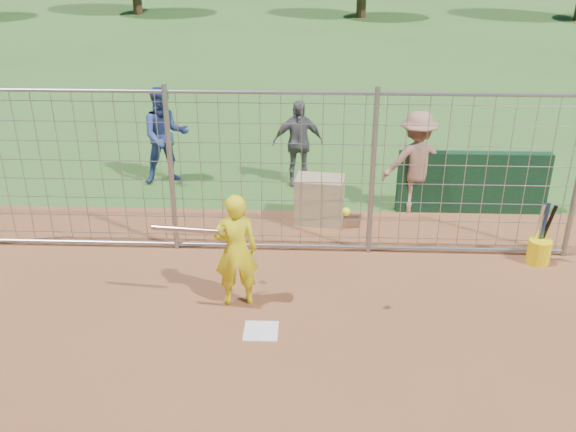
{
  "coord_description": "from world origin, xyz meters",
  "views": [
    {
      "loc": [
        0.61,
        -6.88,
        4.72
      ],
      "look_at": [
        0.3,
        0.8,
        1.15
      ],
      "focal_mm": 40.0,
      "sensor_mm": 36.0,
      "label": 1
    }
  ],
  "objects_px": {
    "bystander_b": "(298,143)",
    "bystander_c": "(416,162)",
    "bucket_with_bats": "(539,248)",
    "batter": "(236,250)",
    "equipment_bin": "(320,200)",
    "bystander_a": "(165,136)"
  },
  "relations": [
    {
      "from": "bystander_a",
      "to": "bystander_c",
      "type": "relative_size",
      "value": 1.04
    },
    {
      "from": "batter",
      "to": "bystander_b",
      "type": "height_order",
      "value": "bystander_b"
    },
    {
      "from": "bystander_b",
      "to": "bucket_with_bats",
      "type": "relative_size",
      "value": 1.71
    },
    {
      "from": "bystander_b",
      "to": "equipment_bin",
      "type": "relative_size",
      "value": 2.09
    },
    {
      "from": "bystander_b",
      "to": "equipment_bin",
      "type": "xyz_separation_m",
      "value": [
        0.42,
        -1.72,
        -0.44
      ]
    },
    {
      "from": "bystander_a",
      "to": "equipment_bin",
      "type": "distance_m",
      "value": 3.47
    },
    {
      "from": "bystander_a",
      "to": "batter",
      "type": "bearing_deg",
      "value": -87.29
    },
    {
      "from": "batter",
      "to": "equipment_bin",
      "type": "height_order",
      "value": "batter"
    },
    {
      "from": "bystander_c",
      "to": "bucket_with_bats",
      "type": "distance_m",
      "value": 2.57
    },
    {
      "from": "bystander_c",
      "to": "bucket_with_bats",
      "type": "height_order",
      "value": "bystander_c"
    },
    {
      "from": "batter",
      "to": "equipment_bin",
      "type": "bearing_deg",
      "value": -123.44
    },
    {
      "from": "bystander_c",
      "to": "bystander_a",
      "type": "bearing_deg",
      "value": -23.62
    },
    {
      "from": "bystander_b",
      "to": "bystander_c",
      "type": "relative_size",
      "value": 0.93
    },
    {
      "from": "bystander_b",
      "to": "equipment_bin",
      "type": "distance_m",
      "value": 1.82
    },
    {
      "from": "bystander_a",
      "to": "bystander_c",
      "type": "bearing_deg",
      "value": -34.6
    },
    {
      "from": "batter",
      "to": "bystander_c",
      "type": "distance_m",
      "value": 4.2
    },
    {
      "from": "batter",
      "to": "equipment_bin",
      "type": "relative_size",
      "value": 1.98
    },
    {
      "from": "batter",
      "to": "bystander_c",
      "type": "bearing_deg",
      "value": -141.57
    },
    {
      "from": "batter",
      "to": "equipment_bin",
      "type": "xyz_separation_m",
      "value": [
        1.11,
        2.6,
        -0.39
      ]
    },
    {
      "from": "bystander_a",
      "to": "bucket_with_bats",
      "type": "height_order",
      "value": "bystander_a"
    },
    {
      "from": "bystander_a",
      "to": "bystander_b",
      "type": "relative_size",
      "value": 1.12
    },
    {
      "from": "bucket_with_bats",
      "to": "batter",
      "type": "bearing_deg",
      "value": -163.73
    }
  ]
}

